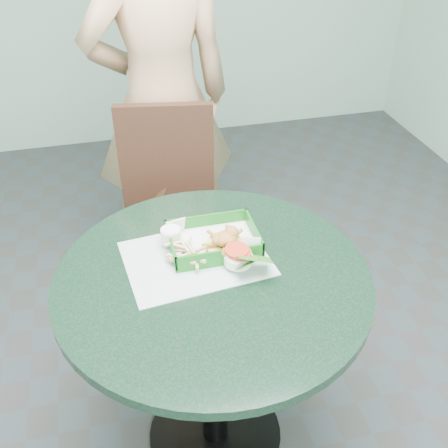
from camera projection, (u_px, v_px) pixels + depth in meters
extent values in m
cube|color=#303335|center=(215.00, 434.00, 1.90)|extent=(4.00, 5.00, 0.02)
cylinder|color=black|center=(215.00, 433.00, 1.90)|extent=(0.47, 0.47, 0.02)
cylinder|color=black|center=(214.00, 366.00, 1.68)|extent=(0.09, 0.09, 0.70)
cylinder|color=black|center=(213.00, 284.00, 1.48)|extent=(0.88, 0.88, 0.03)
cube|color=#342013|center=(177.00, 230.00, 2.16)|extent=(0.39, 0.39, 0.04)
cube|color=#342013|center=(166.00, 157.00, 2.16)|extent=(0.39, 0.04, 0.46)
cube|color=#342013|center=(146.00, 306.00, 2.13)|extent=(0.04, 0.04, 0.43)
cube|color=#342013|center=(226.00, 293.00, 2.20)|extent=(0.04, 0.04, 0.43)
cube|color=#342013|center=(137.00, 256.00, 2.40)|extent=(0.04, 0.04, 0.43)
cube|color=#342013|center=(209.00, 245.00, 2.47)|extent=(0.04, 0.04, 0.43)
imported|color=tan|center=(160.00, 71.00, 2.13)|extent=(0.77, 0.55, 1.99)
cube|color=#A9C3BE|center=(196.00, 264.00, 1.52)|extent=(0.43, 0.34, 0.00)
cube|color=#136117|center=(213.00, 250.00, 1.56)|extent=(0.26, 0.19, 0.01)
cube|color=white|center=(213.00, 249.00, 1.56)|extent=(0.25, 0.18, 0.00)
cube|color=#136117|center=(207.00, 226.00, 1.62)|extent=(0.26, 0.01, 0.04)
cube|color=#136117|center=(221.00, 263.00, 1.48)|extent=(0.26, 0.01, 0.04)
cube|color=#136117|center=(254.00, 237.00, 1.57)|extent=(0.01, 0.19, 0.04)
cube|color=#136117|center=(171.00, 250.00, 1.52)|extent=(0.01, 0.19, 0.04)
cylinder|color=#D5BF5C|center=(225.00, 252.00, 1.53)|extent=(0.11, 0.11, 0.02)
cylinder|color=white|center=(171.00, 239.00, 1.54)|extent=(0.06, 0.06, 0.03)
cylinder|color=white|center=(171.00, 234.00, 1.53)|extent=(0.05, 0.05, 0.00)
cylinder|color=white|center=(238.00, 264.00, 1.48)|extent=(0.08, 0.08, 0.03)
torus|color=white|center=(238.00, 260.00, 1.47)|extent=(0.07, 0.07, 0.01)
cylinder|color=red|center=(238.00, 257.00, 1.46)|extent=(0.07, 0.07, 0.01)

